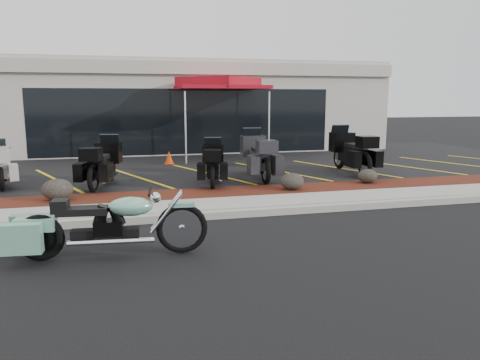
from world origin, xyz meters
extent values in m
plane|color=black|center=(0.00, 0.00, 0.00)|extent=(90.00, 90.00, 0.00)
cube|color=gray|center=(0.00, 0.90, 0.07)|extent=(24.00, 0.25, 0.15)
cube|color=gray|center=(0.00, 1.60, 0.07)|extent=(24.00, 1.20, 0.15)
cube|color=#3C160D|center=(0.00, 2.80, 0.08)|extent=(24.00, 1.20, 0.16)
cube|color=black|center=(0.00, 8.20, 0.07)|extent=(26.00, 9.60, 0.15)
cube|color=#A9A399|center=(0.00, 14.50, 2.00)|extent=(18.00, 8.00, 4.00)
cube|color=black|center=(0.00, 10.52, 1.50)|extent=(12.00, 0.06, 2.60)
cube|color=#A9A399|center=(0.00, 10.49, 3.60)|extent=(18.00, 0.30, 0.50)
ellipsoid|color=black|center=(-4.03, 2.76, 0.40)|extent=(0.69, 0.57, 0.49)
ellipsoid|color=black|center=(1.53, 2.60, 0.37)|extent=(0.60, 0.50, 0.42)
ellipsoid|color=black|center=(3.84, 2.97, 0.35)|extent=(0.54, 0.45, 0.38)
cone|color=red|center=(-0.98, 8.14, 0.37)|extent=(0.41, 0.41, 0.44)
cylinder|color=silver|center=(0.00, 7.79, 1.41)|extent=(0.06, 0.06, 2.51)
cylinder|color=silver|center=(2.98, 8.48, 1.41)|extent=(0.06, 0.06, 2.51)
cylinder|color=silver|center=(-0.69, 10.77, 1.41)|extent=(0.06, 0.06, 2.51)
cylinder|color=silver|center=(2.29, 11.46, 1.41)|extent=(0.06, 0.06, 2.51)
cube|color=maroon|center=(1.15, 9.63, 2.83)|extent=(3.94, 3.94, 0.13)
cube|color=maroon|center=(1.15, 9.63, 3.01)|extent=(3.31, 3.31, 0.38)
camera|label=1|loc=(-2.61, -8.26, 2.44)|focal=35.00mm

